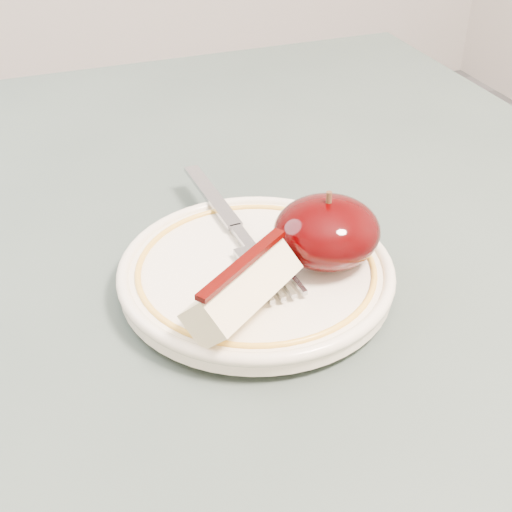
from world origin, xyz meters
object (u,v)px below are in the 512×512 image
object	(u,v)px
plate	(256,272)
apple_half	(327,231)
table	(153,370)
fork	(236,228)

from	to	relation	value
plate	apple_half	bearing A→B (deg)	-8.19
plate	apple_half	size ratio (longest dim) A/B	2.58
table	apple_half	distance (m)	0.18
plate	fork	world-z (taller)	fork
fork	apple_half	bearing A→B (deg)	-140.85
table	plate	size ratio (longest dim) A/B	4.66
plate	table	bearing A→B (deg)	153.97
plate	fork	size ratio (longest dim) A/B	0.99
plate	fork	bearing A→B (deg)	88.10
fork	table	bearing A→B (deg)	95.19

